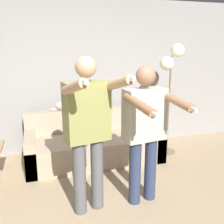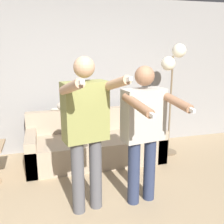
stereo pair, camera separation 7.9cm
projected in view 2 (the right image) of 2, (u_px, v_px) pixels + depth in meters
The scene contains 6 objects.
wall_back at pixel (75, 77), 4.52m from camera, with size 10.00×0.05×2.60m.
couch at pixel (95, 145), 4.27m from camera, with size 2.13×0.86×0.78m.
person_left at pixel (86, 125), 2.76m from camera, with size 0.63×0.74×1.73m.
person_right at pixel (144, 127), 2.94m from camera, with size 0.61×0.73×1.62m.
cat at pixel (68, 105), 4.32m from camera, with size 0.46×0.13×0.20m.
floor_lamp at pixel (173, 67), 4.23m from camera, with size 0.41×0.30×1.86m.
Camera 2 is at (-0.56, -2.10, 1.84)m, focal length 42.00 mm.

